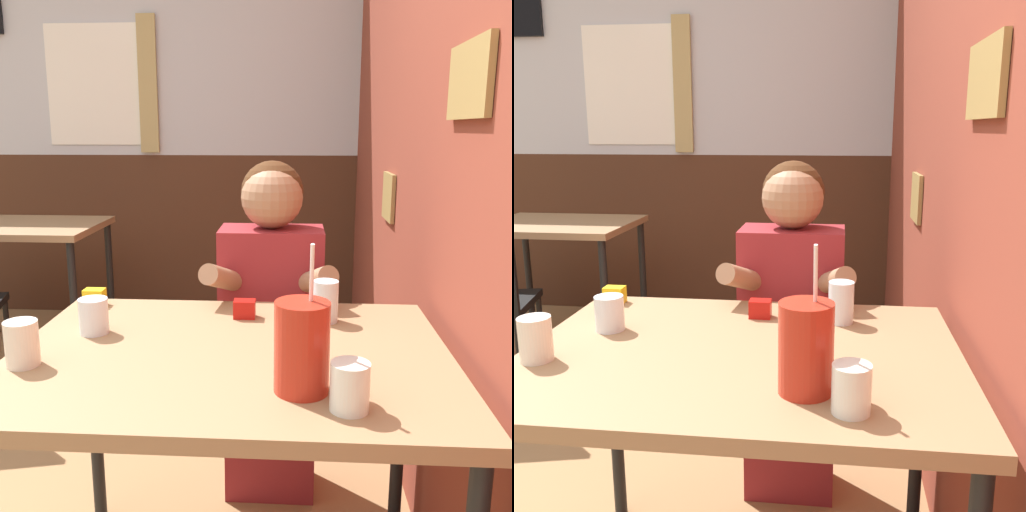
% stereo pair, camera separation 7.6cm
% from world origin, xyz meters
% --- Properties ---
extents(brick_wall_right, '(0.08, 4.80, 2.70)m').
position_xyz_m(brick_wall_right, '(1.46, 1.40, 1.35)').
color(brick_wall_right, brown).
rests_on(brick_wall_right, ground_plane).
extents(back_wall, '(5.85, 0.09, 2.70)m').
position_xyz_m(back_wall, '(-0.01, 2.82, 1.36)').
color(back_wall, silver).
rests_on(back_wall, ground_plane).
extents(main_table, '(1.04, 0.79, 0.75)m').
position_xyz_m(main_table, '(0.87, 0.26, 0.68)').
color(main_table, '#93704C').
rests_on(main_table, ground_plane).
extents(background_table, '(0.84, 0.66, 0.75)m').
position_xyz_m(background_table, '(-0.49, 2.03, 0.67)').
color(background_table, '#93704C').
rests_on(background_table, ground_plane).
extents(person_seated, '(0.42, 0.40, 1.17)m').
position_xyz_m(person_seated, '(0.94, 0.83, 0.62)').
color(person_seated, maroon).
rests_on(person_seated, ground_plane).
extents(cocktail_pitcher, '(0.11, 0.11, 0.31)m').
position_xyz_m(cocktail_pitcher, '(1.04, 0.06, 0.85)').
color(cocktail_pitcher, '#B22819').
rests_on(cocktail_pitcher, main_table).
extents(glass_near_pitcher, '(0.07, 0.07, 0.09)m').
position_xyz_m(glass_near_pitcher, '(0.51, 0.36, 0.80)').
color(glass_near_pitcher, silver).
rests_on(glass_near_pitcher, main_table).
extents(glass_center, '(0.07, 0.07, 0.09)m').
position_xyz_m(glass_center, '(1.12, -0.02, 0.80)').
color(glass_center, silver).
rests_on(glass_center, main_table).
extents(glass_far_side, '(0.07, 0.07, 0.10)m').
position_xyz_m(glass_far_side, '(0.42, 0.15, 0.80)').
color(glass_far_side, silver).
rests_on(glass_far_side, main_table).
extents(glass_by_brick, '(0.07, 0.07, 0.11)m').
position_xyz_m(glass_by_brick, '(1.11, 0.49, 0.81)').
color(glass_by_brick, silver).
rests_on(glass_by_brick, main_table).
extents(condiment_ketchup, '(0.06, 0.04, 0.05)m').
position_xyz_m(condiment_ketchup, '(0.88, 0.51, 0.78)').
color(condiment_ketchup, '#B7140F').
rests_on(condiment_ketchup, main_table).
extents(condiment_mustard, '(0.06, 0.04, 0.05)m').
position_xyz_m(condiment_mustard, '(0.43, 0.59, 0.78)').
color(condiment_mustard, yellow).
rests_on(condiment_mustard, main_table).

